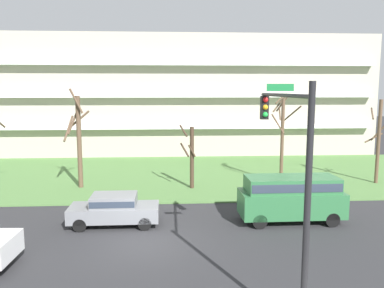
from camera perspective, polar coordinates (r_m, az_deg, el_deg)
ground at (r=17.77m, az=-7.06°, el=-14.34°), size 160.00×160.00×0.00m
grass_lawn_strip at (r=31.16m, az=-5.44°, el=-4.47°), size 80.00×16.00×0.08m
apartment_building at (r=44.43m, az=-4.91°, el=7.13°), size 44.52×12.96×12.21m
tree_left at (r=27.44m, az=-16.32°, el=0.87°), size 1.56×1.56×6.81m
tree_center at (r=26.26m, az=-0.13°, el=-1.77°), size 1.10×1.25×4.37m
tree_right at (r=28.02m, az=13.08°, el=1.25°), size 2.01×1.99×6.47m
tree_far_right at (r=30.66m, az=25.59°, el=0.48°), size 1.57×1.20×6.05m
sedan_gray_near_left at (r=19.99m, az=-11.31°, el=-9.23°), size 4.41×1.83×1.57m
van_green_center_right at (r=20.60m, az=14.32°, el=-7.29°), size 5.23×2.07×2.36m
traffic_signal_mast at (r=12.24m, az=14.04°, el=-1.69°), size 0.90×5.34×6.95m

